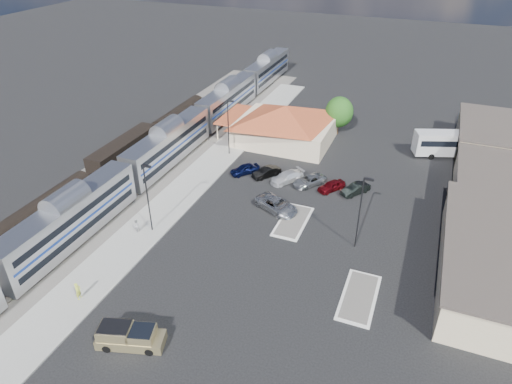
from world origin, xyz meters
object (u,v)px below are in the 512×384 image
at_px(station_depot, 285,123).
at_px(pickup_truck, 131,337).
at_px(coach_bus, 456,143).
at_px(suv, 277,205).

bearing_deg(station_depot, pickup_truck, -88.54).
xyz_separation_m(station_depot, coach_bus, (26.28, 4.40, -0.84)).
bearing_deg(coach_bus, station_depot, 79.59).
height_order(pickup_truck, suv, pickup_truck).
distance_m(station_depot, suv, 21.24).
bearing_deg(station_depot, suv, -74.06).
relative_size(station_depot, suv, 3.07).
bearing_deg(station_depot, coach_bus, 9.50).
distance_m(station_depot, coach_bus, 26.65).
relative_size(pickup_truck, suv, 1.04).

